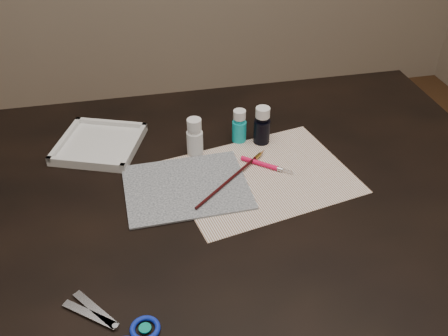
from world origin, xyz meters
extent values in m
cube|color=black|center=(0.00, 0.00, 0.38)|extent=(1.30, 0.90, 0.75)
cube|color=white|center=(0.09, 0.02, 0.75)|extent=(0.43, 0.36, 0.00)
cube|color=black|center=(-0.08, 0.01, 0.75)|extent=(0.27, 0.22, 0.00)
cylinder|color=white|center=(-0.04, 0.14, 0.80)|extent=(0.04, 0.04, 0.09)
cylinder|color=#10B4BA|center=(0.07, 0.17, 0.79)|extent=(0.04, 0.04, 0.08)
cylinder|color=black|center=(0.12, 0.15, 0.80)|extent=(0.04, 0.04, 0.10)
cube|color=silver|center=(-0.26, 0.21, 0.76)|extent=(0.24, 0.24, 0.02)
camera|label=1|loc=(-0.17, -0.82, 1.42)|focal=40.00mm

